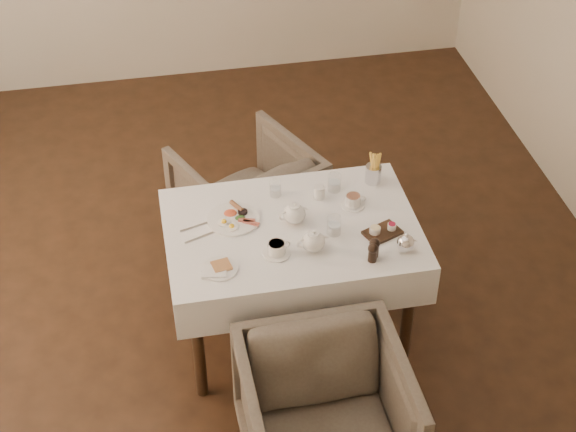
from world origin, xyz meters
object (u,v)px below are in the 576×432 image
Objects in this scene: breakfast_plate at (234,218)px; armchair_far at (247,197)px; table at (292,245)px; teapot_centre at (294,212)px; armchair_near at (325,418)px.

armchair_far is at bearing 73.82° from breakfast_plate.
table is 0.18m from teapot_centre.
teapot_centre is at bearing 86.52° from armchair_near.
teapot_centre is (0.14, -0.78, 0.48)m from armchair_far.
table is 0.33m from breakfast_plate.
breakfast_plate is (-0.16, -0.70, 0.43)m from armchair_far.
teapot_centre reaches higher than armchair_far.
armchair_near is 1.03× the size of armchair_far.
breakfast_plate is at bearing 152.87° from teapot_centre.
table is 1.68× the size of armchair_near.
breakfast_plate is 0.31m from teapot_centre.
breakfast_plate is 1.71× the size of teapot_centre.
teapot_centre is at bearing 62.56° from table.
armchair_near is (-0.02, -0.89, -0.29)m from table.
breakfast_plate is at bearing 103.42° from armchair_near.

